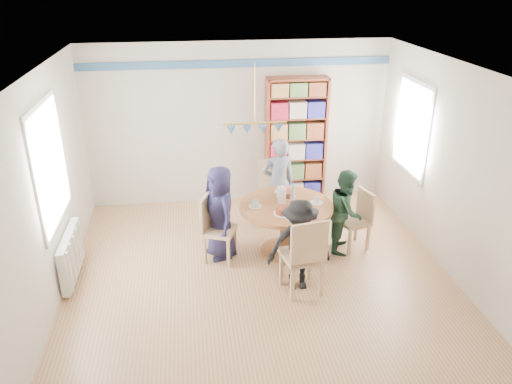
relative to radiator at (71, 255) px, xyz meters
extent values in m
plane|color=tan|center=(2.42, -0.30, -0.35)|extent=(5.00, 5.00, 0.00)
plane|color=white|center=(2.42, -0.30, 2.35)|extent=(5.00, 5.00, 0.00)
plane|color=beige|center=(2.42, 2.20, 1.00)|extent=(5.00, 0.00, 5.00)
plane|color=beige|center=(2.42, -2.80, 1.00)|extent=(5.00, 0.00, 5.00)
plane|color=beige|center=(-0.08, -0.30, 1.00)|extent=(0.00, 5.00, 5.00)
plane|color=beige|center=(4.92, -0.30, 1.00)|extent=(0.00, 5.00, 5.00)
cube|color=#2D557D|center=(2.42, 2.18, 2.00)|extent=(5.00, 0.02, 0.12)
cube|color=white|center=(-0.07, 0.00, 1.25)|extent=(0.03, 1.32, 1.52)
cube|color=white|center=(-0.05, 0.00, 1.25)|extent=(0.01, 1.20, 1.40)
cube|color=white|center=(4.90, 1.00, 1.20)|extent=(0.03, 1.12, 1.42)
cube|color=white|center=(4.88, 1.00, 1.20)|extent=(0.01, 1.00, 1.30)
cylinder|color=gold|center=(2.42, 0.20, 1.98)|extent=(0.01, 0.01, 0.75)
cylinder|color=gold|center=(2.42, 0.20, 1.60)|extent=(0.80, 0.02, 0.02)
cone|color=#4276BB|center=(2.12, 0.20, 1.52)|extent=(0.11, 0.11, 0.10)
cone|color=#4276BB|center=(2.32, 0.20, 1.52)|extent=(0.11, 0.11, 0.10)
cone|color=#4276BB|center=(2.52, 0.20, 1.52)|extent=(0.11, 0.11, 0.10)
cone|color=#4276BB|center=(2.72, 0.20, 1.52)|extent=(0.11, 0.11, 0.10)
cube|color=silver|center=(0.00, 0.00, 0.00)|extent=(0.10, 1.00, 0.60)
cube|color=silver|center=(0.06, -0.40, 0.00)|extent=(0.02, 0.06, 0.56)
cube|color=silver|center=(0.06, -0.20, 0.00)|extent=(0.02, 0.06, 0.56)
cube|color=silver|center=(0.06, 0.00, 0.00)|extent=(0.02, 0.06, 0.56)
cube|color=silver|center=(0.06, 0.20, 0.00)|extent=(0.02, 0.06, 0.56)
cube|color=silver|center=(0.06, 0.40, 0.00)|extent=(0.02, 0.06, 0.56)
cylinder|color=brown|center=(2.86, 0.28, 0.37)|extent=(1.30, 1.30, 0.05)
cylinder|color=brown|center=(2.86, 0.28, 0.00)|extent=(0.16, 0.16, 0.70)
cylinder|color=brown|center=(2.86, 0.28, -0.33)|extent=(0.70, 0.70, 0.04)
cube|color=#D9B285|center=(1.93, 0.22, 0.10)|extent=(0.54, 0.54, 0.05)
cube|color=#D9B285|center=(1.75, 0.29, 0.34)|extent=(0.19, 0.40, 0.50)
cube|color=#D9B285|center=(2.03, 0.00, -0.14)|extent=(0.05, 0.05, 0.43)
cube|color=#D9B285|center=(2.15, 0.32, -0.14)|extent=(0.05, 0.05, 0.43)
cube|color=#D9B285|center=(1.71, 0.12, -0.14)|extent=(0.05, 0.05, 0.43)
cube|color=#D9B285|center=(1.83, 0.44, -0.14)|extent=(0.05, 0.05, 0.43)
cube|color=#D9B285|center=(3.86, 0.28, 0.06)|extent=(0.47, 0.47, 0.05)
cube|color=#D9B285|center=(4.02, 0.32, 0.29)|extent=(0.14, 0.38, 0.46)
cube|color=#D9B285|center=(3.66, 0.39, -0.15)|extent=(0.04, 0.04, 0.39)
cube|color=#D9B285|center=(3.75, 0.08, -0.15)|extent=(0.04, 0.04, 0.39)
cube|color=#D9B285|center=(3.96, 0.47, -0.15)|extent=(0.04, 0.04, 0.39)
cube|color=#D9B285|center=(4.05, 0.17, -0.15)|extent=(0.04, 0.04, 0.39)
cube|color=#D9B285|center=(2.82, 1.21, 0.12)|extent=(0.51, 0.51, 0.05)
cube|color=#D9B285|center=(2.86, 1.41, 0.38)|extent=(0.44, 0.12, 0.52)
cube|color=#D9B285|center=(2.62, 1.07, -0.13)|extent=(0.05, 0.05, 0.45)
cube|color=#D9B285|center=(2.97, 1.01, -0.13)|extent=(0.05, 0.05, 0.45)
cube|color=#D9B285|center=(2.68, 1.42, -0.13)|extent=(0.05, 0.05, 0.45)
cube|color=#D9B285|center=(3.03, 1.36, -0.13)|extent=(0.05, 0.05, 0.45)
cube|color=#D9B285|center=(2.88, -0.65, 0.15)|extent=(0.54, 0.54, 0.06)
cube|color=#D9B285|center=(2.91, -0.86, 0.43)|extent=(0.47, 0.12, 0.56)
cube|color=#D9B285|center=(3.03, -0.44, -0.11)|extent=(0.05, 0.05, 0.48)
cube|color=#D9B285|center=(2.66, -0.50, -0.11)|extent=(0.05, 0.05, 0.48)
cube|color=#D9B285|center=(3.10, -0.81, -0.11)|extent=(0.05, 0.05, 0.48)
cube|color=#D9B285|center=(2.72, -0.87, -0.11)|extent=(0.05, 0.05, 0.48)
imported|color=#1C1B3C|center=(1.95, 0.33, 0.32)|extent=(0.61, 0.75, 1.34)
imported|color=#1C3827|center=(3.72, 0.26, 0.26)|extent=(0.64, 0.71, 1.21)
imported|color=gray|center=(2.91, 1.14, 0.36)|extent=(0.56, 0.40, 1.42)
imported|color=black|center=(2.86, -0.59, 0.26)|extent=(0.79, 0.47, 1.21)
cube|color=brown|center=(2.87, 2.04, 0.72)|extent=(0.04, 0.31, 2.14)
cube|color=brown|center=(3.85, 2.04, 0.72)|extent=(0.04, 0.31, 2.14)
cube|color=brown|center=(3.36, 2.04, 1.77)|extent=(1.02, 0.31, 0.04)
cube|color=brown|center=(3.36, 2.04, -0.32)|extent=(1.02, 0.31, 0.06)
cube|color=brown|center=(3.36, 2.18, 0.72)|extent=(1.02, 0.02, 2.14)
cube|color=brown|center=(3.36, 2.04, 0.06)|extent=(0.96, 0.28, 0.03)
cube|color=brown|center=(3.36, 2.04, 0.41)|extent=(0.96, 0.28, 0.03)
cube|color=brown|center=(3.36, 2.04, 0.77)|extent=(0.96, 0.28, 0.03)
cube|color=brown|center=(3.36, 2.04, 1.12)|extent=(0.96, 0.28, 0.03)
cube|color=brown|center=(3.36, 2.04, 1.48)|extent=(0.96, 0.28, 0.03)
cube|color=#AD1A36|center=(3.06, 2.02, -0.16)|extent=(0.28, 0.22, 0.26)
cube|color=silver|center=(3.36, 2.02, -0.16)|extent=(0.28, 0.22, 0.26)
cube|color=navy|center=(3.67, 2.02, -0.16)|extent=(0.28, 0.22, 0.26)
cube|color=tan|center=(3.06, 2.02, 0.20)|extent=(0.28, 0.22, 0.26)
cube|color=#517943|center=(3.36, 2.02, 0.20)|extent=(0.28, 0.22, 0.26)
cube|color=brown|center=(3.67, 2.02, 0.20)|extent=(0.28, 0.22, 0.26)
cube|color=#AD1A36|center=(3.06, 2.02, 0.56)|extent=(0.28, 0.22, 0.26)
cube|color=silver|center=(3.36, 2.02, 0.56)|extent=(0.28, 0.22, 0.26)
cube|color=navy|center=(3.67, 2.02, 0.56)|extent=(0.28, 0.22, 0.26)
cube|color=tan|center=(3.06, 2.02, 0.91)|extent=(0.28, 0.22, 0.26)
cube|color=#517943|center=(3.36, 2.02, 0.91)|extent=(0.28, 0.22, 0.26)
cube|color=brown|center=(3.67, 2.02, 0.91)|extent=(0.28, 0.22, 0.26)
cube|color=#AD1A36|center=(3.06, 2.02, 1.27)|extent=(0.28, 0.22, 0.26)
cube|color=silver|center=(3.36, 2.02, 1.27)|extent=(0.28, 0.22, 0.26)
cube|color=navy|center=(3.67, 2.02, 1.27)|extent=(0.28, 0.22, 0.26)
cube|color=tan|center=(3.06, 2.02, 1.60)|extent=(0.28, 0.22, 0.22)
cube|color=#517943|center=(3.36, 2.02, 1.60)|extent=(0.28, 0.22, 0.22)
cube|color=brown|center=(3.67, 2.02, 1.60)|extent=(0.28, 0.22, 0.22)
cylinder|color=white|center=(2.82, 0.35, 0.51)|extent=(0.11, 0.11, 0.22)
sphere|color=white|center=(2.82, 0.35, 0.62)|extent=(0.08, 0.08, 0.08)
cylinder|color=silver|center=(2.97, 0.39, 0.53)|extent=(0.06, 0.06, 0.25)
cylinder|color=#4276BB|center=(2.97, 0.39, 0.66)|extent=(0.03, 0.03, 0.03)
cylinder|color=white|center=(2.91, 0.53, 0.41)|extent=(0.27, 0.27, 0.01)
cylinder|color=brown|center=(2.91, 0.53, 0.45)|extent=(0.22, 0.22, 0.08)
cylinder|color=white|center=(2.77, 0.01, 0.41)|extent=(0.27, 0.27, 0.01)
cylinder|color=brown|center=(2.77, 0.01, 0.45)|extent=(0.22, 0.22, 0.08)
cylinder|color=white|center=(2.43, 0.28, 0.40)|extent=(0.18, 0.18, 0.01)
imported|color=white|center=(2.43, 0.28, 0.44)|extent=(0.11, 0.11, 0.09)
cylinder|color=white|center=(3.30, 0.28, 0.40)|extent=(0.18, 0.18, 0.01)
imported|color=white|center=(3.30, 0.28, 0.44)|extent=(0.09, 0.09, 0.08)
cylinder|color=white|center=(2.86, 0.71, 0.40)|extent=(0.18, 0.18, 0.01)
imported|color=white|center=(2.86, 0.71, 0.44)|extent=(0.11, 0.11, 0.09)
cylinder|color=white|center=(2.86, -0.15, 0.40)|extent=(0.18, 0.18, 0.01)
imported|color=white|center=(2.86, -0.15, 0.44)|extent=(0.09, 0.09, 0.08)
camera|label=1|loc=(1.59, -5.79, 3.38)|focal=35.00mm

